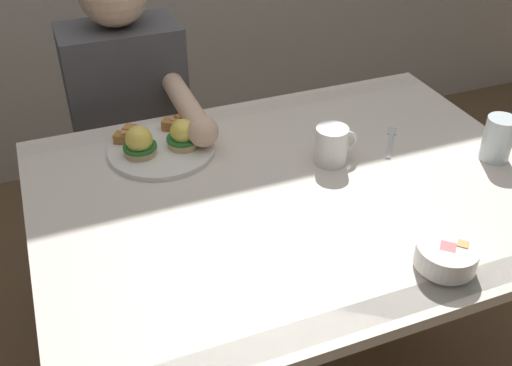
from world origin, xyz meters
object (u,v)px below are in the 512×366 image
Objects in this scene: fruit_bowl at (446,256)px; eggs_benedict_plate at (160,144)px; dining_table at (295,223)px; coffee_mug at (332,144)px; water_glass_near at (497,142)px; diner_person at (133,124)px; fork at (391,140)px.

eggs_benedict_plate is at bearing 123.79° from fruit_bowl.
eggs_benedict_plate is (-0.26, 0.27, 0.13)m from dining_table.
dining_table is 4.44× the size of eggs_benedict_plate.
eggs_benedict_plate reaches higher than fruit_bowl.
coffee_mug is 0.41m from water_glass_near.
diner_person is at bearing 139.69° from water_glass_near.
fork is 0.26m from water_glass_near.
dining_table is 0.21m from coffee_mug.
dining_table is at bearing -65.73° from diner_person.
coffee_mug is 0.10× the size of diner_person.
fruit_bowl is at bearing -85.87° from coffee_mug.
fork is 0.12× the size of diner_person.
eggs_benedict_plate is 2.25× the size of fruit_bowl.
water_glass_near is at bearing -7.00° from dining_table.
fork is at bearing 8.91° from coffee_mug.
diner_person is at bearing 139.65° from fork.
dining_table is at bearing -46.17° from eggs_benedict_plate.
fruit_bowl is 1.08× the size of coffee_mug.
water_glass_near is at bearing -40.31° from diner_person.
eggs_benedict_plate reaches higher than dining_table.
diner_person is at bearing 114.19° from fruit_bowl.
fruit_bowl is 0.11× the size of diner_person.
dining_table is 8.84× the size of fork.
water_glass_near reaches higher than coffee_mug.
diner_person reaches higher than fork.
eggs_benedict_plate is 2.43× the size of coffee_mug.
diner_person is (-0.43, 0.95, -0.12)m from fruit_bowl.
eggs_benedict_plate is at bearing 133.83° from dining_table.
eggs_benedict_plate is at bearing 152.90° from coffee_mug.
water_glass_near is at bearing -40.22° from fork.
fork is at bearing 139.78° from water_glass_near.
diner_person is (-0.40, 0.53, -0.14)m from coffee_mug.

